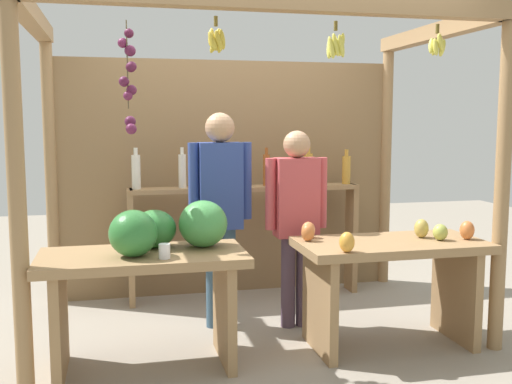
# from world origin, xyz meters

# --- Properties ---
(ground_plane) EXTENTS (12.00, 12.00, 0.00)m
(ground_plane) POSITION_xyz_m (0.00, 0.00, 0.00)
(ground_plane) COLOR gray
(ground_plane) RESTS_ON ground
(market_stall) EXTENTS (3.19, 1.90, 2.34)m
(market_stall) POSITION_xyz_m (-0.00, 0.42, 1.36)
(market_stall) COLOR #99754C
(market_stall) RESTS_ON ground
(fruit_counter_left) EXTENTS (1.29, 0.66, 1.05)m
(fruit_counter_left) POSITION_xyz_m (-0.77, -0.65, 0.69)
(fruit_counter_left) COLOR #99754C
(fruit_counter_left) RESTS_ON ground
(fruit_counter_right) EXTENTS (1.29, 0.66, 0.88)m
(fruit_counter_right) POSITION_xyz_m (0.84, -0.67, 0.55)
(fruit_counter_right) COLOR #99754C
(fruit_counter_right) RESTS_ON ground
(bottle_shelf_unit) EXTENTS (2.05, 0.22, 1.35)m
(bottle_shelf_unit) POSITION_xyz_m (0.11, 0.67, 0.80)
(bottle_shelf_unit) COLOR #99754C
(bottle_shelf_unit) RESTS_ON ground
(vendor_man) EXTENTS (0.48, 0.22, 1.63)m
(vendor_man) POSITION_xyz_m (-0.24, -0.02, 0.98)
(vendor_man) COLOR #38556C
(vendor_man) RESTS_ON ground
(vendor_woman) EXTENTS (0.48, 0.20, 1.50)m
(vendor_woman) POSITION_xyz_m (0.32, -0.14, 0.89)
(vendor_woman) COLOR #503D4F
(vendor_woman) RESTS_ON ground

